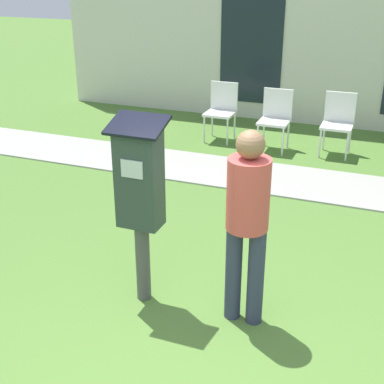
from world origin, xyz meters
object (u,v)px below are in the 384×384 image
person_standing (247,215)px  outdoor_chair_left (222,107)px  outdoor_chair_right (338,119)px  parking_meter (140,188)px  outdoor_chair_middle (276,115)px

person_standing → outdoor_chair_left: 4.71m
outdoor_chair_right → person_standing: bearing=-70.9°
parking_meter → outdoor_chair_middle: (0.12, 4.26, -0.49)m
person_standing → outdoor_chair_middle: 4.32m
outdoor_chair_middle → outdoor_chair_right: size_ratio=1.00×
outdoor_chair_left → outdoor_chair_middle: same height
person_standing → outdoor_chair_right: person_standing is taller
outdoor_chair_left → outdoor_chair_right: (1.80, -0.05, 0.00)m
outdoor_chair_left → outdoor_chair_right: size_ratio=1.00×
person_standing → outdoor_chair_left: (-1.65, 4.40, -0.40)m
person_standing → outdoor_chair_left: bearing=93.4°
parking_meter → outdoor_chair_right: bearing=76.9°
parking_meter → person_standing: size_ratio=1.01×
outdoor_chair_middle → outdoor_chair_left: bearing=159.0°
outdoor_chair_right → outdoor_chair_middle: bearing=-151.7°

